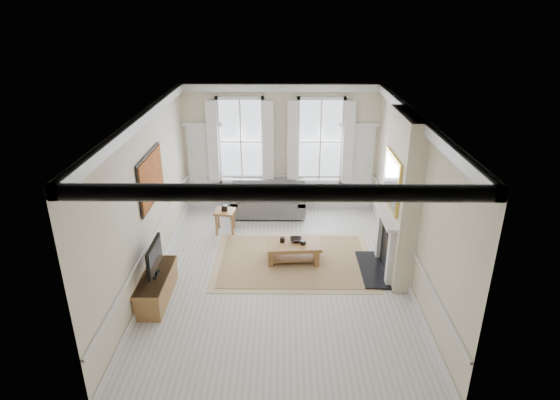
{
  "coord_description": "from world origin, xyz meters",
  "views": [
    {
      "loc": [
        0.09,
        -8.44,
        5.29
      ],
      "look_at": [
        0.01,
        1.1,
        1.25
      ],
      "focal_mm": 30.0,
      "sensor_mm": 36.0,
      "label": 1
    }
  ],
  "objects_px": {
    "sofa": "(268,201)",
    "tv_stand": "(157,287)",
    "side_table": "(225,214)",
    "coffee_table": "(294,246)"
  },
  "relations": [
    {
      "from": "coffee_table",
      "to": "tv_stand",
      "type": "height_order",
      "value": "tv_stand"
    },
    {
      "from": "side_table",
      "to": "coffee_table",
      "type": "height_order",
      "value": "side_table"
    },
    {
      "from": "sofa",
      "to": "side_table",
      "type": "xyz_separation_m",
      "value": [
        -1.04,
        -1.09,
        0.1
      ]
    },
    {
      "from": "sofa",
      "to": "tv_stand",
      "type": "distance_m",
      "value": 4.46
    },
    {
      "from": "side_table",
      "to": "coffee_table",
      "type": "distance_m",
      "value": 2.2
    },
    {
      "from": "coffee_table",
      "to": "tv_stand",
      "type": "distance_m",
      "value": 3.03
    },
    {
      "from": "side_table",
      "to": "tv_stand",
      "type": "height_order",
      "value": "side_table"
    },
    {
      "from": "sofa",
      "to": "coffee_table",
      "type": "relative_size",
      "value": 1.61
    },
    {
      "from": "side_table",
      "to": "coffee_table",
      "type": "xyz_separation_m",
      "value": [
        1.67,
        -1.42,
        -0.11
      ]
    },
    {
      "from": "sofa",
      "to": "tv_stand",
      "type": "relative_size",
      "value": 1.32
    }
  ]
}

